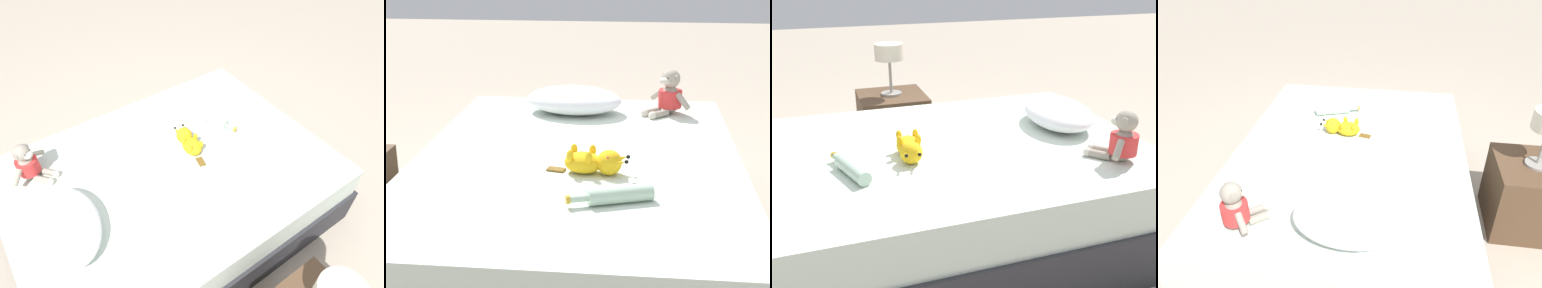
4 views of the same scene
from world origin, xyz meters
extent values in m
plane|color=#B7A893|center=(0.00, 0.00, 0.00)|extent=(16.00, 16.00, 0.00)
cube|color=#2D2D33|center=(0.00, 0.00, 0.14)|extent=(1.41, 1.93, 0.27)
cube|color=silver|center=(0.00, 0.00, 0.38)|extent=(1.36, 1.88, 0.21)
ellipsoid|color=white|center=(-0.09, 0.65, 0.55)|extent=(0.53, 0.38, 0.14)
ellipsoid|color=#9E9384|center=(0.41, 0.69, 0.56)|extent=(0.15, 0.15, 0.15)
cylinder|color=red|center=(0.41, 0.69, 0.56)|extent=(0.17, 0.17, 0.09)
sphere|color=#9E9384|center=(0.41, 0.69, 0.67)|extent=(0.10, 0.10, 0.10)
ellipsoid|color=beige|center=(0.38, 0.66, 0.66)|extent=(0.08, 0.08, 0.04)
sphere|color=black|center=(0.40, 0.65, 0.68)|extent=(0.01, 0.01, 0.01)
sphere|color=black|center=(0.37, 0.68, 0.68)|extent=(0.01, 0.01, 0.01)
cylinder|color=#9E9384|center=(0.44, 0.65, 0.68)|extent=(0.03, 0.03, 0.03)
cylinder|color=#9E9384|center=(0.38, 0.72, 0.68)|extent=(0.03, 0.03, 0.03)
cylinder|color=#9E9384|center=(0.48, 0.61, 0.57)|extent=(0.08, 0.09, 0.08)
cylinder|color=#9E9384|center=(0.35, 0.76, 0.57)|extent=(0.08, 0.09, 0.08)
cylinder|color=#9E9384|center=(0.36, 0.60, 0.50)|extent=(0.10, 0.09, 0.04)
cylinder|color=#9E9384|center=(0.32, 0.65, 0.50)|extent=(0.10, 0.09, 0.04)
sphere|color=beige|center=(0.32, 0.57, 0.50)|extent=(0.04, 0.04, 0.04)
sphere|color=beige|center=(0.28, 0.62, 0.50)|extent=(0.04, 0.04, 0.04)
ellipsoid|color=yellow|center=(0.04, -0.20, 0.52)|extent=(0.16, 0.12, 0.08)
sphere|color=yellow|center=(0.14, -0.21, 0.53)|extent=(0.10, 0.10, 0.10)
cone|color=yellow|center=(0.19, -0.18, 0.54)|extent=(0.06, 0.04, 0.05)
sphere|color=black|center=(0.22, -0.18, 0.55)|extent=(0.02, 0.02, 0.02)
cone|color=yellow|center=(0.18, -0.24, 0.54)|extent=(0.06, 0.04, 0.05)
sphere|color=black|center=(0.21, -0.24, 0.55)|extent=(0.02, 0.02, 0.02)
sphere|color=red|center=(0.15, -0.18, 0.56)|extent=(0.02, 0.02, 0.02)
sphere|color=red|center=(0.14, -0.24, 0.56)|extent=(0.02, 0.02, 0.02)
ellipsoid|color=yellow|center=(0.07, -0.16, 0.56)|extent=(0.03, 0.03, 0.05)
ellipsoid|color=yellow|center=(0.07, -0.24, 0.56)|extent=(0.03, 0.03, 0.05)
ellipsoid|color=yellow|center=(0.00, -0.15, 0.56)|extent=(0.03, 0.03, 0.05)
ellipsoid|color=yellow|center=(-0.01, -0.23, 0.56)|extent=(0.03, 0.03, 0.05)
cube|color=brown|center=(-0.07, -0.18, 0.49)|extent=(0.08, 0.05, 0.01)
cylinder|color=#B2D1B7|center=(0.19, -0.46, 0.51)|extent=(0.24, 0.13, 0.06)
cylinder|color=#B2D1B7|center=(0.05, -0.51, 0.51)|extent=(0.07, 0.04, 0.03)
cylinder|color=gold|center=(0.02, -0.52, 0.51)|extent=(0.02, 0.03, 0.03)
cube|color=brown|center=(-1.09, -0.07, 0.22)|extent=(0.45, 0.45, 0.45)
cylinder|color=gray|center=(-1.09, -0.07, 0.45)|extent=(0.14, 0.14, 0.02)
camera|label=1|loc=(-1.19, 0.66, 2.02)|focal=32.03mm
camera|label=2|loc=(0.24, -2.36, 1.35)|focal=55.72mm
camera|label=3|loc=(1.94, -0.57, 1.32)|focal=42.60mm
camera|label=4|loc=(-0.28, 1.82, 1.68)|focal=34.30mm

